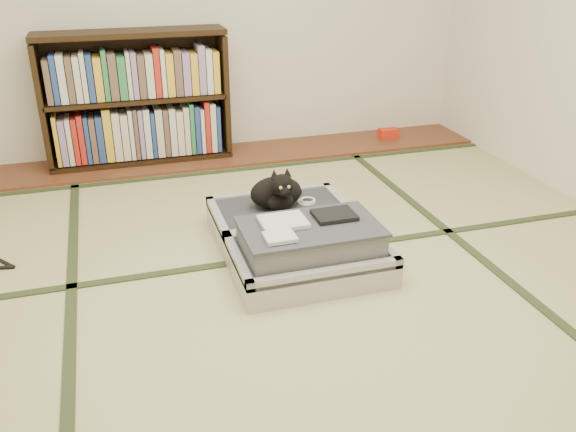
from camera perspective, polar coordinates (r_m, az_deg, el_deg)
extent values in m
plane|color=tan|center=(2.81, 1.12, -7.65)|extent=(4.50, 4.50, 0.00)
cube|color=brown|center=(4.57, -6.70, 5.54)|extent=(4.00, 0.50, 0.02)
cube|color=red|center=(5.01, 9.37, 7.66)|extent=(0.15, 0.10, 0.07)
cube|color=#2D381E|center=(2.72, -19.71, -10.46)|extent=(0.05, 4.50, 0.01)
cube|color=#2D381E|center=(3.22, 18.35, -4.40)|extent=(0.05, 4.50, 0.01)
cube|color=#2D381E|center=(3.14, -1.14, -3.82)|extent=(4.00, 0.05, 0.01)
cube|color=#2D381E|center=(4.29, -5.94, 4.20)|extent=(4.00, 0.05, 0.01)
cube|color=black|center=(4.46, -22.00, 9.62)|extent=(0.04, 0.29, 0.82)
cube|color=black|center=(4.52, -6.05, 11.45)|extent=(0.04, 0.29, 0.82)
cube|color=black|center=(4.57, -13.43, 5.30)|extent=(1.27, 0.29, 0.04)
cube|color=black|center=(4.37, -14.61, 16.23)|extent=(1.27, 0.29, 0.04)
cube|color=black|center=(4.45, -13.99, 10.62)|extent=(1.22, 0.29, 0.03)
cube|color=black|center=(4.58, -14.12, 11.03)|extent=(1.27, 0.02, 0.82)
cube|color=gray|center=(4.49, -13.69, 7.87)|extent=(1.14, 0.20, 0.34)
cube|color=gray|center=(4.39, -14.23, 12.96)|extent=(1.14, 0.20, 0.31)
cube|color=#A4A3A8|center=(2.95, 2.05, -4.45)|extent=(0.74, 0.49, 0.13)
cube|color=#32333A|center=(2.94, 2.06, -3.88)|extent=(0.66, 0.42, 0.10)
cube|color=#A4A3A8|center=(2.73, 3.62, -5.42)|extent=(0.74, 0.04, 0.05)
cube|color=#A4A3A8|center=(3.11, 0.71, -1.38)|extent=(0.74, 0.04, 0.05)
cube|color=#A4A3A8|center=(2.84, -4.68, -4.24)|extent=(0.04, 0.49, 0.05)
cube|color=#A4A3A8|center=(3.04, 8.34, -2.32)|extent=(0.04, 0.49, 0.05)
cube|color=#A4A3A8|center=(3.37, -0.67, -0.51)|extent=(0.74, 0.49, 0.13)
cube|color=#32333A|center=(3.36, -0.67, 0.01)|extent=(0.66, 0.42, 0.10)
cube|color=#A4A3A8|center=(3.15, 0.49, -1.07)|extent=(0.74, 0.04, 0.05)
cube|color=#A4A3A8|center=(3.54, -1.72, 2.01)|extent=(0.74, 0.04, 0.05)
cube|color=#A4A3A8|center=(3.27, -6.59, -0.19)|extent=(0.04, 0.49, 0.05)
cube|color=#A4A3A8|center=(3.45, 4.93, 1.26)|extent=(0.04, 0.49, 0.05)
cylinder|color=black|center=(3.13, 0.60, -1.14)|extent=(0.67, 0.02, 0.02)
cube|color=gray|center=(2.89, 2.08, -2.32)|extent=(0.63, 0.39, 0.13)
cube|color=#3E3E47|center=(2.86, 2.11, -1.00)|extent=(0.65, 0.41, 0.01)
cube|color=silver|center=(2.86, -0.46, -0.53)|extent=(0.22, 0.18, 0.02)
cube|color=black|center=(2.94, 4.35, 0.10)|extent=(0.20, 0.16, 0.02)
cube|color=silver|center=(2.72, -0.76, -1.97)|extent=(0.14, 0.12, 0.02)
cube|color=white|center=(2.70, -0.72, -7.36)|extent=(0.06, 0.01, 0.04)
cube|color=white|center=(2.74, 1.69, -7.20)|extent=(0.05, 0.01, 0.03)
cube|color=orange|center=(2.84, 8.35, -5.82)|extent=(0.05, 0.01, 0.03)
cube|color=#197F33|center=(2.81, 7.09, -5.72)|extent=(0.04, 0.01, 0.03)
ellipsoid|color=black|center=(3.32, -1.13, 2.20)|extent=(0.29, 0.19, 0.18)
ellipsoid|color=black|center=(3.25, -0.72, 1.33)|extent=(0.14, 0.10, 0.10)
ellipsoid|color=black|center=(3.18, -0.58, 2.92)|extent=(0.12, 0.11, 0.12)
sphere|color=black|center=(3.15, -0.32, 2.27)|extent=(0.06, 0.06, 0.06)
cone|color=black|center=(3.17, -1.30, 3.98)|extent=(0.04, 0.05, 0.06)
cone|color=black|center=(3.19, -0.07, 4.11)|extent=(0.04, 0.05, 0.06)
sphere|color=#A5BF33|center=(3.13, -0.69, 2.65)|extent=(0.02, 0.02, 0.02)
sphere|color=#A5BF33|center=(3.14, 0.07, 2.74)|extent=(0.02, 0.02, 0.02)
cylinder|color=black|center=(3.45, 0.05, 1.95)|extent=(0.17, 0.10, 0.03)
torus|color=white|center=(3.41, 1.74, 1.34)|extent=(0.10, 0.10, 0.01)
torus|color=white|center=(3.40, 1.85, 1.50)|extent=(0.09, 0.09, 0.01)
cube|color=black|center=(3.42, -25.34, -3.77)|extent=(0.14, 0.17, 0.01)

